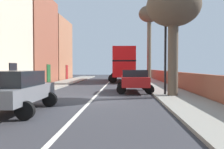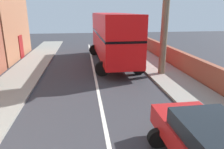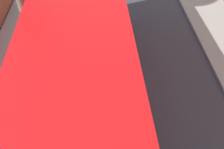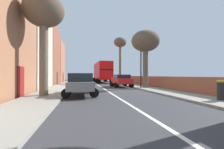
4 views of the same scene
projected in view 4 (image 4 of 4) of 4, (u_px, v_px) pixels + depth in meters
The scene contains 14 objects.
ground_plane at pixel (106, 90), 15.76m from camera, with size 84.00×84.00×0.00m, color #333338.
road_centre_line at pixel (106, 90), 15.76m from camera, with size 0.16×54.00×0.01m, color silver.
sidewalk_left at pixel (55, 91), 14.85m from camera, with size 2.60×60.00×0.12m, color gray.
sidewalk_right at pixel (152, 89), 16.67m from camera, with size 2.60×60.00×0.12m, color gray.
terraced_houses_left at pixel (15, 42), 14.65m from camera, with size 4.07×47.68×10.61m.
boundary_wall_right at pixel (165, 83), 16.97m from camera, with size 0.36×54.00×1.38m, color brown.
double_decker_bus at pixel (102, 71), 32.63m from camera, with size 3.72×10.48×4.06m.
parked_car_grey_left_0 at pixel (81, 83), 11.59m from camera, with size 2.47×4.22×1.64m.
parked_car_red_right_1 at pixel (121, 80), 20.04m from camera, with size 2.52×4.39×1.60m.
street_tree_right_1 at pixel (120, 45), 29.38m from camera, with size 2.34×2.34×8.49m.
street_tree_left_2 at pixel (44, 15), 10.88m from camera, with size 2.77×2.77×7.04m.
street_tree_right_5 at pixel (145, 43), 17.81m from camera, with size 3.17×3.17×6.48m.
lamppost_right at pixel (141, 55), 18.20m from camera, with size 0.32×0.32×6.31m.
litter_bin_right at pixel (222, 90), 8.75m from camera, with size 0.55×0.55×1.09m.
Camera 4 is at (-2.37, -15.60, 1.49)m, focal length 25.24 mm.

